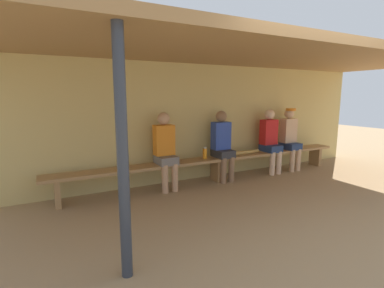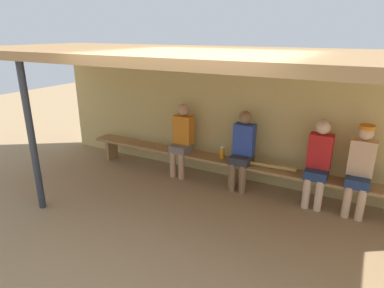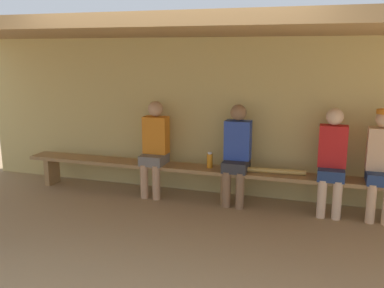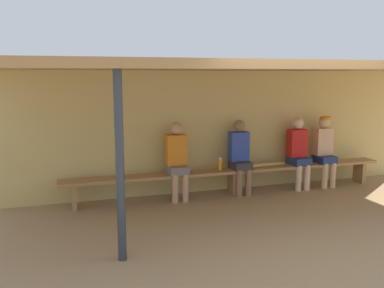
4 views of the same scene
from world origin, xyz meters
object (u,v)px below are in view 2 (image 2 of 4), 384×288
at_px(player_with_sunglasses, 243,147).
at_px(baseball_bat, 272,166).
at_px(player_in_red, 318,160).
at_px(player_in_white, 360,166).
at_px(bench, 234,165).
at_px(support_post, 32,139).
at_px(water_bottle_blue, 222,153).
at_px(player_in_blue, 182,137).

xyz_separation_m(player_with_sunglasses, baseball_bat, (0.51, -0.00, -0.24)).
bearing_deg(player_in_red, player_in_white, 0.05).
height_order(bench, player_with_sunglasses, player_with_sunglasses).
bearing_deg(bench, support_post, -137.42).
height_order(player_in_red, water_bottle_blue, player_in_red).
bearing_deg(baseball_bat, water_bottle_blue, 174.87).
bearing_deg(water_bottle_blue, player_in_blue, -178.66).
bearing_deg(baseball_bat, player_in_blue, 176.16).
xyz_separation_m(player_in_red, player_in_blue, (-2.37, 0.00, 0.00)).
height_order(support_post, player_in_red, support_post).
bearing_deg(player_with_sunglasses, player_in_white, 0.02).
bearing_deg(player_in_red, player_in_blue, 180.00).
bearing_deg(support_post, player_in_white, 26.68).
relative_size(bench, player_in_white, 4.46).
bearing_deg(player_in_white, player_with_sunglasses, -179.98).
bearing_deg(player_in_red, water_bottle_blue, 179.32).
bearing_deg(bench, water_bottle_blue, 174.70).
xyz_separation_m(support_post, player_with_sunglasses, (2.42, 2.10, -0.37)).
xyz_separation_m(player_in_red, water_bottle_blue, (-1.57, 0.02, -0.17)).
height_order(player_in_blue, water_bottle_blue, player_in_blue).
height_order(player_with_sunglasses, player_in_blue, same).
bearing_deg(support_post, player_in_red, 30.13).
height_order(player_in_white, water_bottle_blue, player_in_white).
xyz_separation_m(bench, baseball_bat, (0.65, -0.00, 0.11)).
height_order(player_with_sunglasses, baseball_bat, player_with_sunglasses).
xyz_separation_m(player_with_sunglasses, water_bottle_blue, (-0.37, 0.02, -0.17)).
bearing_deg(player_with_sunglasses, player_in_red, 0.00).
height_order(water_bottle_blue, baseball_bat, water_bottle_blue).
distance_m(player_with_sunglasses, player_in_blue, 1.17).
bearing_deg(player_with_sunglasses, player_in_blue, 180.00).
height_order(player_in_white, player_in_blue, player_in_white).
bearing_deg(baseball_bat, player_with_sunglasses, 175.92).
xyz_separation_m(player_with_sunglasses, player_in_red, (1.20, 0.00, 0.00)).
distance_m(support_post, player_in_white, 4.70).
xyz_separation_m(bench, player_in_white, (1.90, 0.00, 0.36)).
xyz_separation_m(bench, water_bottle_blue, (-0.23, 0.02, 0.18)).
bearing_deg(player_in_blue, support_post, -120.83).
bearing_deg(bench, player_in_blue, 179.83).
relative_size(support_post, player_with_sunglasses, 1.65).
xyz_separation_m(support_post, player_in_white, (4.19, 2.10, -0.35)).
xyz_separation_m(player_in_white, player_with_sunglasses, (-1.76, -0.00, -0.02)).
height_order(player_with_sunglasses, player_in_red, same).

